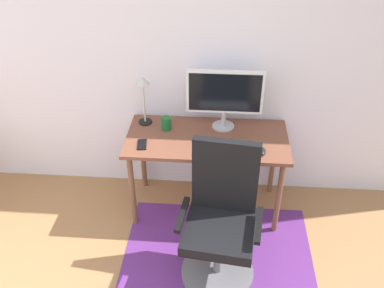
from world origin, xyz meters
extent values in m
cube|color=white|center=(0.00, 2.20, 1.30)|extent=(6.00, 0.10, 2.60)
cube|color=#612B78|center=(0.46, 1.19, 0.00)|extent=(1.44, 1.26, 0.01)
cube|color=brown|center=(0.34, 1.82, 0.71)|extent=(1.27, 0.61, 0.03)
cylinder|color=brown|center=(-0.24, 1.58, 0.35)|extent=(0.04, 0.04, 0.69)
cylinder|color=brown|center=(0.91, 1.58, 0.35)|extent=(0.04, 0.04, 0.69)
cylinder|color=brown|center=(-0.24, 2.07, 0.35)|extent=(0.04, 0.04, 0.69)
cylinder|color=brown|center=(0.91, 2.07, 0.35)|extent=(0.04, 0.04, 0.69)
cylinder|color=#B2B2B7|center=(0.46, 1.99, 0.73)|extent=(0.18, 0.18, 0.01)
cylinder|color=#B2B2B7|center=(0.46, 1.99, 0.80)|extent=(0.04, 0.04, 0.13)
cube|color=white|center=(0.46, 1.99, 1.04)|extent=(0.60, 0.04, 0.36)
cube|color=black|center=(0.46, 1.97, 1.04)|extent=(0.56, 0.00, 0.32)
cube|color=white|center=(0.47, 1.61, 0.73)|extent=(0.43, 0.13, 0.02)
ellipsoid|color=black|center=(0.75, 1.64, 0.74)|extent=(0.06, 0.10, 0.03)
cylinder|color=#18602B|center=(0.01, 1.92, 0.77)|extent=(0.08, 0.08, 0.10)
cube|color=black|center=(-0.15, 1.68, 0.73)|extent=(0.08, 0.15, 0.01)
cylinder|color=black|center=(-0.18, 2.01, 0.73)|extent=(0.11, 0.11, 0.01)
cylinder|color=beige|center=(-0.18, 2.01, 0.91)|extent=(0.02, 0.02, 0.34)
cone|color=beige|center=(-0.18, 2.01, 1.11)|extent=(0.11, 0.11, 0.06)
cylinder|color=slate|center=(0.46, 1.09, 0.03)|extent=(0.53, 0.53, 0.05)
cylinder|color=slate|center=(0.46, 1.09, 0.23)|extent=(0.06, 0.06, 0.35)
cube|color=black|center=(0.46, 1.09, 0.44)|extent=(0.53, 0.53, 0.08)
cube|color=black|center=(0.48, 1.29, 0.77)|extent=(0.45, 0.11, 0.56)
cube|color=black|center=(0.21, 1.12, 0.55)|extent=(0.08, 0.33, 0.03)
cube|color=black|center=(0.71, 1.06, 0.55)|extent=(0.08, 0.33, 0.03)
camera|label=1|loc=(0.43, -0.96, 2.55)|focal=39.68mm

